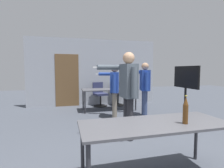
# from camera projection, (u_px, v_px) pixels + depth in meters

# --- Properties ---
(back_wall) EXTENTS (5.25, 0.12, 2.68)m
(back_wall) POSITION_uv_depth(u_px,v_px,m) (94.00, 72.00, 7.17)
(back_wall) COLOR #A3A8B2
(back_wall) RESTS_ON ground_plane
(conference_table_near) EXTENTS (1.91, 0.74, 0.76)m
(conference_table_near) POSITION_uv_depth(u_px,v_px,m) (155.00, 128.00, 2.23)
(conference_table_near) COLOR #4C4C51
(conference_table_near) RESTS_ON ground_plane
(conference_table_far) EXTENTS (1.91, 0.75, 0.76)m
(conference_table_far) POSITION_uv_depth(u_px,v_px,m) (109.00, 91.00, 6.22)
(conference_table_far) COLOR #4C4C51
(conference_table_far) RESTS_ON ground_plane
(tv_screen) EXTENTS (0.44, 1.01, 1.54)m
(tv_screen) POSITION_uv_depth(u_px,v_px,m) (186.00, 88.00, 4.86)
(tv_screen) COLOR black
(tv_screen) RESTS_ON ground_plane
(person_center_tall) EXTENTS (0.73, 0.81, 1.66)m
(person_center_tall) POSITION_uv_depth(u_px,v_px,m) (144.00, 84.00, 5.41)
(person_center_tall) COLOR #3D4C75
(person_center_tall) RESTS_ON ground_plane
(person_right_polo) EXTENTS (0.82, 0.65, 1.79)m
(person_right_polo) POSITION_uv_depth(u_px,v_px,m) (128.00, 87.00, 3.57)
(person_right_polo) COLOR #28282D
(person_right_polo) RESTS_ON ground_plane
(person_near_casual) EXTENTS (0.67, 0.77, 1.58)m
(person_near_casual) POSITION_uv_depth(u_px,v_px,m) (114.00, 86.00, 5.20)
(person_near_casual) COLOR slate
(person_near_casual) RESTS_ON ground_plane
(office_chair_near_pushed) EXTENTS (0.52, 0.56, 0.94)m
(office_chair_near_pushed) POSITION_uv_depth(u_px,v_px,m) (117.00, 94.00, 7.17)
(office_chair_near_pushed) COLOR black
(office_chair_near_pushed) RESTS_ON ground_plane
(office_chair_far_right) EXTENTS (0.56, 0.61, 0.94)m
(office_chair_far_right) POSITION_uv_depth(u_px,v_px,m) (100.00, 95.00, 6.96)
(office_chair_far_right) COLOR black
(office_chair_far_right) RESTS_ON ground_plane
(beer_bottle) EXTENTS (0.07, 0.07, 0.36)m
(beer_bottle) POSITION_uv_depth(u_px,v_px,m) (186.00, 111.00, 2.17)
(beer_bottle) COLOR #563314
(beer_bottle) RESTS_ON conference_table_near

